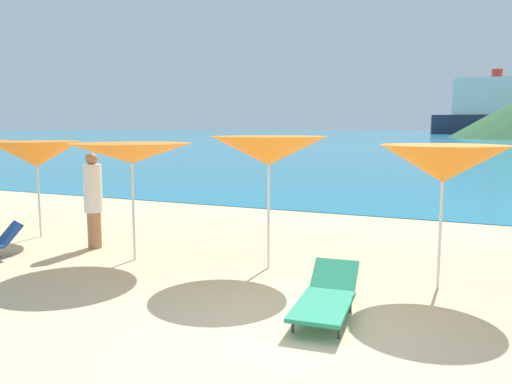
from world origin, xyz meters
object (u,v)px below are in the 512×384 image
object	(u,v)px
umbrella_1	(36,154)
umbrella_2	(132,153)
umbrella_3	(269,151)
beachgoer_1	(93,198)
umbrella_4	(443,164)
lounge_chair_4	(326,297)

from	to	relation	value
umbrella_1	umbrella_2	world-z (taller)	umbrella_2
umbrella_3	beachgoer_1	xyz separation A→B (m)	(-3.67, -0.05, -0.98)
umbrella_4	umbrella_2	bearing A→B (deg)	-174.77
umbrella_2	lounge_chair_4	size ratio (longest dim) A/B	1.37
umbrella_1	lounge_chair_4	distance (m)	7.40
umbrella_4	umbrella_3	bearing A→B (deg)	179.95
umbrella_3	umbrella_4	distance (m)	2.70
umbrella_1	umbrella_3	distance (m)	5.46
beachgoer_1	umbrella_4	bearing A→B (deg)	102.61
umbrella_1	lounge_chair_4	xyz separation A→B (m)	(6.95, -2.01, -1.53)
umbrella_3	beachgoer_1	distance (m)	3.80
lounge_chair_4	umbrella_4	bearing A→B (deg)	50.58
lounge_chair_4	umbrella_2	bearing A→B (deg)	157.03
umbrella_4	lounge_chair_4	xyz separation A→B (m)	(-1.20, -1.74, -1.58)
umbrella_4	beachgoer_1	xyz separation A→B (m)	(-6.36, -0.05, -0.84)
umbrella_3	umbrella_4	xyz separation A→B (m)	(2.69, -0.00, -0.14)
umbrella_3	lounge_chair_4	xyz separation A→B (m)	(1.50, -1.74, -1.71)
lounge_chair_4	beachgoer_1	bearing A→B (deg)	157.01
umbrella_1	umbrella_2	xyz separation A→B (m)	(3.06, -0.74, 0.11)
umbrella_4	beachgoer_1	distance (m)	6.42
umbrella_4	beachgoer_1	size ratio (longest dim) A/B	1.13
umbrella_1	beachgoer_1	xyz separation A→B (m)	(1.78, -0.32, -0.80)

